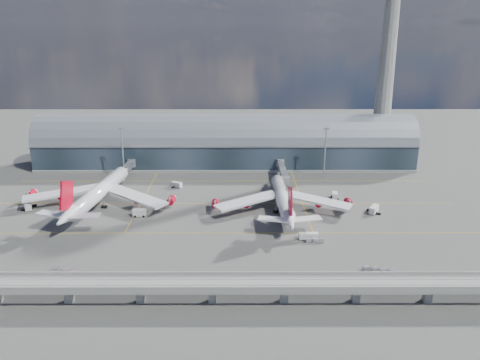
{
  "coord_description": "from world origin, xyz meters",
  "views": [
    {
      "loc": [
        7.45,
        -168.01,
        74.16
      ],
      "look_at": [
        7.85,
        10.0,
        14.0
      ],
      "focal_mm": 35.0,
      "sensor_mm": 36.0,
      "label": 1
    }
  ],
  "objects_px": {
    "service_truck_3": "(374,209)",
    "service_truck_4": "(335,196)",
    "service_truck_5": "(177,185)",
    "cargo_train_1": "(379,271)",
    "airliner_right": "(283,200)",
    "service_truck_1": "(140,213)",
    "floodlight_mast_right": "(325,152)",
    "service_truck_0": "(28,205)",
    "control_tower": "(387,68)",
    "cargo_train_0": "(63,271)",
    "service_truck_2": "(308,236)",
    "floodlight_mast_left": "(123,152)",
    "cargo_train_2": "(315,240)",
    "airliner_left": "(98,193)"
  },
  "relations": [
    {
      "from": "service_truck_1",
      "to": "service_truck_2",
      "type": "bearing_deg",
      "value": -109.73
    },
    {
      "from": "floodlight_mast_right",
      "to": "service_truck_4",
      "type": "height_order",
      "value": "floodlight_mast_right"
    },
    {
      "from": "cargo_train_1",
      "to": "cargo_train_2",
      "type": "xyz_separation_m",
      "value": [
        -16.48,
        21.61,
        -0.12
      ]
    },
    {
      "from": "floodlight_mast_left",
      "to": "service_truck_4",
      "type": "height_order",
      "value": "floodlight_mast_left"
    },
    {
      "from": "floodlight_mast_left",
      "to": "service_truck_2",
      "type": "height_order",
      "value": "floodlight_mast_left"
    },
    {
      "from": "service_truck_2",
      "to": "floodlight_mast_left",
      "type": "bearing_deg",
      "value": 47.1
    },
    {
      "from": "service_truck_5",
      "to": "cargo_train_1",
      "type": "xyz_separation_m",
      "value": [
        73.03,
        -80.33,
        -0.42
      ]
    },
    {
      "from": "service_truck_1",
      "to": "cargo_train_0",
      "type": "relative_size",
      "value": 0.59
    },
    {
      "from": "floodlight_mast_left",
      "to": "service_truck_3",
      "type": "relative_size",
      "value": 3.93
    },
    {
      "from": "service_truck_3",
      "to": "service_truck_4",
      "type": "relative_size",
      "value": 1.3
    },
    {
      "from": "floodlight_mast_right",
      "to": "service_truck_1",
      "type": "height_order",
      "value": "floodlight_mast_right"
    },
    {
      "from": "floodlight_mast_right",
      "to": "cargo_train_2",
      "type": "height_order",
      "value": "floodlight_mast_right"
    },
    {
      "from": "cargo_train_1",
      "to": "service_truck_0",
      "type": "bearing_deg",
      "value": 50.68
    },
    {
      "from": "airliner_right",
      "to": "service_truck_1",
      "type": "distance_m",
      "value": 58.28
    },
    {
      "from": "control_tower",
      "to": "cargo_train_2",
      "type": "xyz_separation_m",
      "value": [
        -50.53,
        -100.94,
        -50.88
      ]
    },
    {
      "from": "service_truck_0",
      "to": "service_truck_5",
      "type": "distance_m",
      "value": 64.49
    },
    {
      "from": "control_tower",
      "to": "service_truck_4",
      "type": "distance_m",
      "value": 83.94
    },
    {
      "from": "service_truck_5",
      "to": "service_truck_1",
      "type": "bearing_deg",
      "value": -165.51
    },
    {
      "from": "floodlight_mast_left",
      "to": "cargo_train_1",
      "type": "bearing_deg",
      "value": -43.12
    },
    {
      "from": "cargo_train_0",
      "to": "cargo_train_2",
      "type": "distance_m",
      "value": 84.42
    },
    {
      "from": "control_tower",
      "to": "service_truck_0",
      "type": "distance_m",
      "value": 186.35
    },
    {
      "from": "floodlight_mast_left",
      "to": "service_truck_3",
      "type": "height_order",
      "value": "floodlight_mast_left"
    },
    {
      "from": "floodlight_mast_right",
      "to": "cargo_train_1",
      "type": "distance_m",
      "value": 95.41
    },
    {
      "from": "service_truck_1",
      "to": "service_truck_2",
      "type": "height_order",
      "value": "service_truck_1"
    },
    {
      "from": "control_tower",
      "to": "airliner_right",
      "type": "distance_m",
      "value": 104.25
    },
    {
      "from": "control_tower",
      "to": "airliner_right",
      "type": "xyz_separation_m",
      "value": [
        -59.61,
        -71.72,
        -46.6
      ]
    },
    {
      "from": "control_tower",
      "to": "floodlight_mast_right",
      "type": "height_order",
      "value": "control_tower"
    },
    {
      "from": "control_tower",
      "to": "airliner_right",
      "type": "relative_size",
      "value": 1.68
    },
    {
      "from": "cargo_train_1",
      "to": "service_truck_1",
      "type": "bearing_deg",
      "value": 44.34
    },
    {
      "from": "service_truck_5",
      "to": "cargo_train_1",
      "type": "bearing_deg",
      "value": -106.65
    },
    {
      "from": "service_truck_4",
      "to": "service_truck_3",
      "type": "bearing_deg",
      "value": -43.21
    },
    {
      "from": "floodlight_mast_left",
      "to": "service_truck_3",
      "type": "distance_m",
      "value": 122.3
    },
    {
      "from": "cargo_train_2",
      "to": "floodlight_mast_right",
      "type": "bearing_deg",
      "value": -13.09
    },
    {
      "from": "service_truck_4",
      "to": "cargo_train_2",
      "type": "relative_size",
      "value": 0.77
    },
    {
      "from": "service_truck_2",
      "to": "service_truck_4",
      "type": "distance_m",
      "value": 44.64
    },
    {
      "from": "control_tower",
      "to": "cargo_train_0",
      "type": "relative_size",
      "value": 11.31
    },
    {
      "from": "floodlight_mast_right",
      "to": "service_truck_3",
      "type": "height_order",
      "value": "floodlight_mast_right"
    },
    {
      "from": "floodlight_mast_right",
      "to": "service_truck_0",
      "type": "relative_size",
      "value": 3.19
    },
    {
      "from": "service_truck_1",
      "to": "service_truck_5",
      "type": "bearing_deg",
      "value": -18.3
    },
    {
      "from": "service_truck_4",
      "to": "service_truck_5",
      "type": "xyz_separation_m",
      "value": [
        -71.98,
        15.14,
        -0.09
      ]
    },
    {
      "from": "floodlight_mast_left",
      "to": "service_truck_0",
      "type": "xyz_separation_m",
      "value": [
        -30.7,
        -41.05,
        -11.99
      ]
    },
    {
      "from": "airliner_left",
      "to": "service_truck_2",
      "type": "height_order",
      "value": "airliner_left"
    },
    {
      "from": "service_truck_4",
      "to": "service_truck_5",
      "type": "bearing_deg",
      "value": 177.29
    },
    {
      "from": "cargo_train_0",
      "to": "service_truck_3",
      "type": "bearing_deg",
      "value": -82.14
    },
    {
      "from": "cargo_train_2",
      "to": "service_truck_1",
      "type": "bearing_deg",
      "value": 69.49
    },
    {
      "from": "service_truck_3",
      "to": "service_truck_5",
      "type": "height_order",
      "value": "service_truck_3"
    },
    {
      "from": "service_truck_4",
      "to": "service_truck_5",
      "type": "height_order",
      "value": "service_truck_4"
    },
    {
      "from": "cargo_train_1",
      "to": "cargo_train_0",
      "type": "bearing_deg",
      "value": 72.79
    },
    {
      "from": "service_truck_0",
      "to": "service_truck_4",
      "type": "xyz_separation_m",
      "value": [
        130.62,
        11.7,
        -0.26
      ]
    },
    {
      "from": "service_truck_1",
      "to": "service_truck_5",
      "type": "relative_size",
      "value": 0.97
    }
  ]
}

